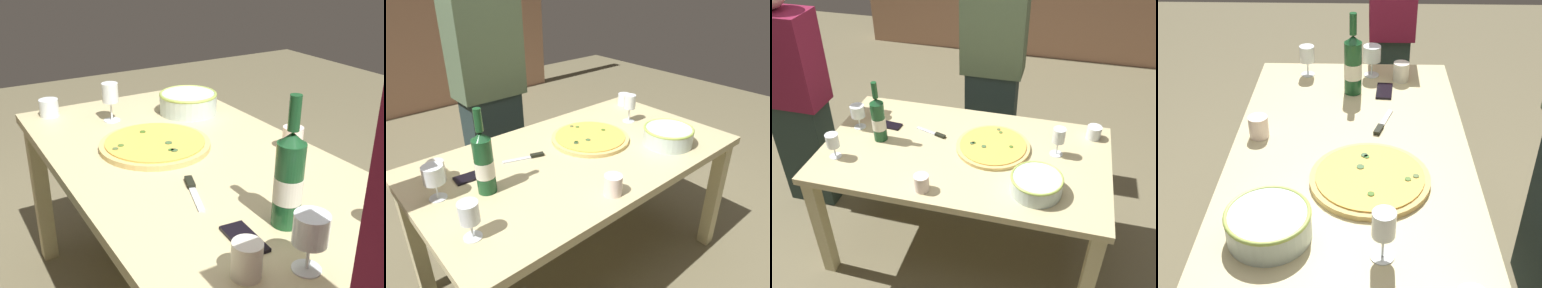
# 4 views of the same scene
# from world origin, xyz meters

# --- Properties ---
(ground_plane) EXTENTS (8.00, 8.00, 0.00)m
(ground_plane) POSITION_xyz_m (0.00, 0.00, 0.00)
(ground_plane) COLOR #6D6549
(dining_table) EXTENTS (1.60, 0.90, 0.75)m
(dining_table) POSITION_xyz_m (0.00, 0.00, 0.66)
(dining_table) COLOR #C6B885
(dining_table) RESTS_ON ground
(pizza) EXTENTS (0.42, 0.42, 0.03)m
(pizza) POSITION_xyz_m (0.15, 0.07, 0.76)
(pizza) COLOR tan
(pizza) RESTS_ON dining_table
(serving_bowl) EXTENTS (0.26, 0.26, 0.09)m
(serving_bowl) POSITION_xyz_m (0.43, -0.23, 0.80)
(serving_bowl) COLOR silver
(serving_bowl) RESTS_ON dining_table
(wine_bottle) EXTENTS (0.08, 0.08, 0.37)m
(wine_bottle) POSITION_xyz_m (-0.50, 0.00, 0.89)
(wine_bottle) COLOR #184A24
(wine_bottle) RESTS_ON dining_table
(wine_glass_near_pizza) EXTENTS (0.08, 0.08, 0.15)m
(wine_glass_near_pizza) POSITION_xyz_m (-0.68, 0.09, 0.85)
(wine_glass_near_pizza) COLOR white
(wine_glass_near_pizza) RESTS_ON dining_table
(wine_glass_by_bottle) EXTENTS (0.07, 0.07, 0.15)m
(wine_glass_by_bottle) POSITION_xyz_m (-0.67, -0.22, 0.85)
(wine_glass_by_bottle) COLOR white
(wine_glass_by_bottle) RESTS_ON dining_table
(wine_glass_far_left) EXTENTS (0.07, 0.07, 0.17)m
(wine_glass_far_left) POSITION_xyz_m (0.50, 0.11, 0.86)
(wine_glass_far_left) COLOR white
(wine_glass_far_left) RESTS_ON dining_table
(cup_amber) EXTENTS (0.07, 0.07, 0.09)m
(cup_amber) POSITION_xyz_m (-0.62, 0.22, 0.80)
(cup_amber) COLOR silver
(cup_amber) RESTS_ON dining_table
(cup_ceramic) EXTENTS (0.08, 0.08, 0.09)m
(cup_ceramic) POSITION_xyz_m (-0.12, -0.36, 0.79)
(cup_ceramic) COLOR #F3DBCE
(cup_ceramic) RESTS_ON dining_table
(cup_spare) EXTENTS (0.08, 0.08, 0.08)m
(cup_spare) POSITION_xyz_m (0.70, 0.32, 0.79)
(cup_spare) COLOR white
(cup_spare) RESTS_ON dining_table
(cell_phone) EXTENTS (0.15, 0.08, 0.01)m
(cell_phone) POSITION_xyz_m (-0.51, 0.14, 0.76)
(cell_phone) COLOR black
(cell_phone) RESTS_ON dining_table
(pizza_knife) EXTENTS (0.20, 0.09, 0.02)m
(pizza_knife) POSITION_xyz_m (-0.21, 0.12, 0.76)
(pizza_knife) COLOR silver
(pizza_knife) RESTS_ON dining_table
(person_host) EXTENTS (0.43, 0.24, 1.70)m
(person_host) POSITION_xyz_m (-0.01, 0.87, 0.86)
(person_host) COLOR #233333
(person_host) RESTS_ON ground
(person_guest_left) EXTENTS (0.41, 0.24, 1.61)m
(person_guest_left) POSITION_xyz_m (-1.18, 0.20, 0.81)
(person_guest_left) COLOR #22322E
(person_guest_left) RESTS_ON ground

